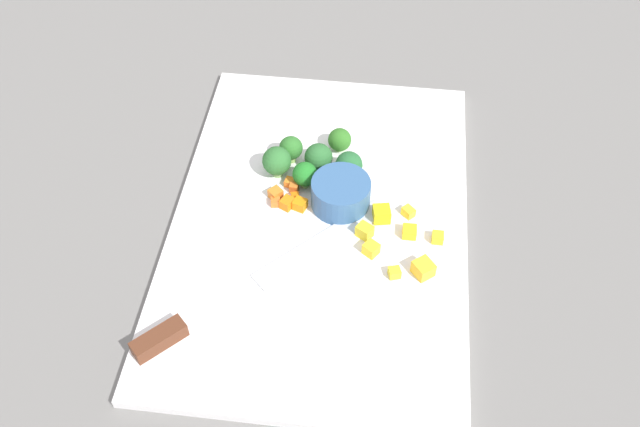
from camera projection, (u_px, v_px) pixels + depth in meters
The scene contains 25 objects.
ground_plane at pixel (320, 225), 0.91m from camera, with size 4.00×4.00×0.00m, color slate.
cutting_board at pixel (320, 222), 0.91m from camera, with size 0.55×0.37×0.01m, color white.
prep_bowl at pixel (341, 194), 0.91m from camera, with size 0.08×0.08×0.04m, color #355E8F.
chef_knife at pixel (228, 298), 0.82m from camera, with size 0.27×0.27×0.02m.
carrot_dice_0 at pixel (276, 202), 0.92m from camera, with size 0.01×0.01×0.01m, color orange.
carrot_dice_1 at pixel (294, 188), 0.93m from camera, with size 0.01×0.01×0.01m, color orange.
carrot_dice_2 at pixel (287, 203), 0.91m from camera, with size 0.02×0.01×0.01m, color orange.
carrot_dice_3 at pixel (295, 197), 0.92m from camera, with size 0.01×0.01×0.01m, color orange.
carrot_dice_4 at pixel (276, 194), 0.92m from camera, with size 0.01×0.02×0.01m, color orange.
carrot_dice_5 at pixel (290, 182), 0.94m from camera, with size 0.01×0.01×0.01m, color orange.
carrot_dice_6 at pixel (300, 204), 0.91m from camera, with size 0.02×0.02×0.01m, color orange.
pepper_dice_0 at pixel (365, 231), 0.88m from camera, with size 0.02×0.02×0.02m, color yellow.
pepper_dice_1 at pixel (371, 249), 0.86m from camera, with size 0.02×0.02×0.02m, color yellow.
pepper_dice_2 at pixel (382, 214), 0.90m from camera, with size 0.02×0.02×0.02m, color yellow.
pepper_dice_3 at pixel (409, 232), 0.88m from camera, with size 0.02×0.02×0.01m, color yellow.
pepper_dice_4 at pixel (394, 273), 0.84m from camera, with size 0.01×0.01×0.01m, color yellow.
pepper_dice_5 at pixel (408, 212), 0.91m from camera, with size 0.02×0.01×0.01m, color yellow.
pepper_dice_6 at pixel (438, 238), 0.88m from camera, with size 0.01×0.01×0.01m, color yellow.
pepper_dice_7 at pixel (423, 269), 0.84m from camera, with size 0.02×0.02×0.02m, color yellow.
broccoli_floret_0 at pixel (291, 148), 0.96m from camera, with size 0.03×0.03×0.04m.
broccoli_floret_1 at pixel (318, 157), 0.95m from camera, with size 0.04×0.04×0.04m.
broccoli_floret_2 at pixel (340, 140), 0.98m from camera, with size 0.03×0.03×0.03m.
broccoli_floret_3 at pixel (277, 161), 0.94m from camera, with size 0.04×0.04×0.05m.
broccoli_floret_4 at pixel (349, 165), 0.94m from camera, with size 0.04×0.04×0.04m.
broccoli_floret_5 at pixel (305, 175), 0.93m from camera, with size 0.03×0.03×0.04m.
Camera 1 is at (0.58, 0.07, 0.70)m, focal length 40.08 mm.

